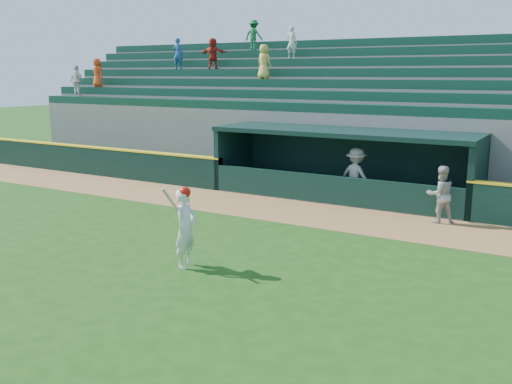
{
  "coord_description": "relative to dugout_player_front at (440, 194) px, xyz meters",
  "views": [
    {
      "loc": [
        7.6,
        -11.25,
        4.41
      ],
      "look_at": [
        0.0,
        1.6,
        1.3
      ],
      "focal_mm": 40.0,
      "sensor_mm": 36.0,
      "label": 1
    }
  ],
  "objects": [
    {
      "name": "dugout_player_front",
      "position": [
        0.0,
        0.0,
        0.0
      ],
      "size": [
        1.07,
        1.03,
        1.73
      ],
      "primitive_type": "imported",
      "rotation": [
        0.0,
        0.0,
        3.78
      ],
      "color": "#9C9C97",
      "rests_on": "ground"
    },
    {
      "name": "warning_track",
      "position": [
        -3.87,
        -1.0,
        -0.86
      ],
      "size": [
        40.0,
        3.0,
        0.01
      ],
      "primitive_type": "cube",
      "color": "olive",
      "rests_on": "ground"
    },
    {
      "name": "wall_stripe_left",
      "position": [
        -16.12,
        0.65,
        0.36
      ],
      "size": [
        15.5,
        0.32,
        0.06
      ],
      "primitive_type": "cube",
      "color": "yellow",
      "rests_on": "field_wall_left"
    },
    {
      "name": "ground",
      "position": [
        -3.87,
        -5.9,
        -0.87
      ],
      "size": [
        120.0,
        120.0,
        0.0
      ],
      "primitive_type": "plane",
      "color": "#1A4310",
      "rests_on": "ground"
    },
    {
      "name": "dugout",
      "position": [
        -3.87,
        2.11,
        0.49
      ],
      "size": [
        9.4,
        2.8,
        2.46
      ],
      "color": "slate",
      "rests_on": "ground"
    },
    {
      "name": "stands",
      "position": [
        -3.88,
        6.67,
        1.53
      ],
      "size": [
        34.5,
        6.25,
        6.99
      ],
      "color": "slate",
      "rests_on": "ground"
    },
    {
      "name": "batter_at_plate",
      "position": [
        -4.11,
        -7.08,
        0.09
      ],
      "size": [
        0.58,
        0.81,
        1.92
      ],
      "color": "silver",
      "rests_on": "ground"
    },
    {
      "name": "field_wall_left",
      "position": [
        -16.12,
        0.65,
        -0.27
      ],
      "size": [
        15.5,
        0.3,
        1.2
      ],
      "primitive_type": "cube",
      "color": "black",
      "rests_on": "ground"
    },
    {
      "name": "dugout_player_inside",
      "position": [
        -3.12,
        1.21,
        0.09
      ],
      "size": [
        1.4,
        1.06,
        1.92
      ],
      "primitive_type": "imported",
      "rotation": [
        0.0,
        0.0,
        2.83
      ],
      "color": "#ADADA7",
      "rests_on": "ground"
    }
  ]
}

